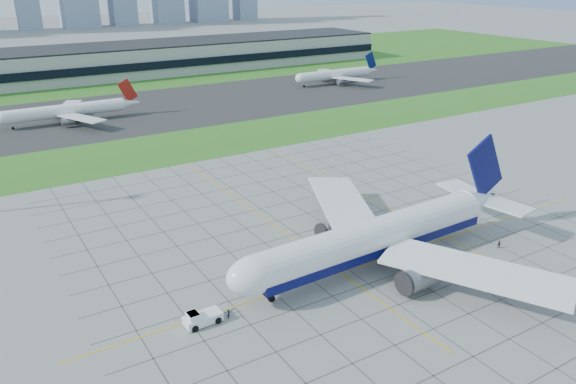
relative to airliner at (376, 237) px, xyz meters
name	(u,v)px	position (x,y,z in m)	size (l,w,h in m)	color
ground	(374,255)	(2.45, 3.07, -5.80)	(1400.00, 1400.00, 0.00)	gray
grass_median	(196,144)	(2.45, 93.07, -5.78)	(700.00, 35.00, 0.04)	#316E1F
asphalt_taxiway	(142,110)	(2.45, 148.07, -5.77)	(700.00, 75.00, 0.04)	#383838
grass_far	(80,71)	(2.45, 258.07, -5.78)	(700.00, 145.00, 0.04)	#316E1F
apron_markings	(342,233)	(2.88, 14.16, -5.78)	(120.00, 130.00, 0.03)	#474744
terminal	(163,57)	(42.45, 232.94, 2.10)	(260.00, 43.00, 15.80)	#B7B7B2
airliner	(376,237)	(0.00, 0.00, 0.00)	(67.40, 68.24, 21.21)	white
pushback_tug	(201,318)	(-36.13, -0.58, -4.70)	(8.90, 3.29, 2.47)	white
crew_near	(229,314)	(-31.73, -1.50, -4.96)	(0.61, 0.40, 1.68)	black
crew_far	(499,245)	(25.77, -7.99, -4.96)	(0.81, 0.63, 1.67)	#29251B
distant_jet_1	(68,110)	(-26.70, 143.22, -1.31)	(47.99, 42.66, 14.08)	white
distant_jet_2	(336,74)	(102.60, 153.72, -1.31)	(46.58, 42.66, 14.08)	white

